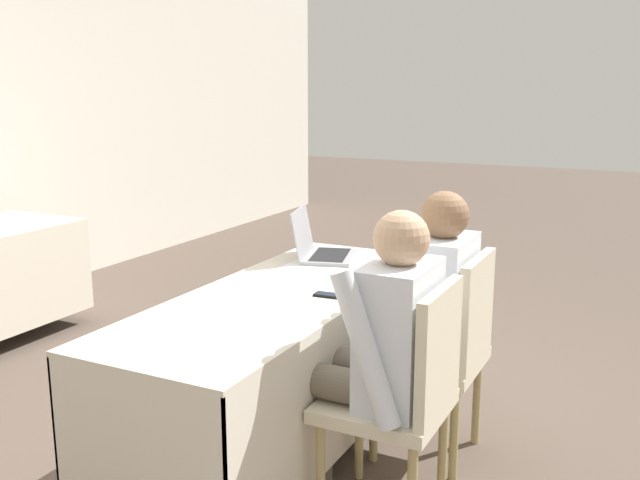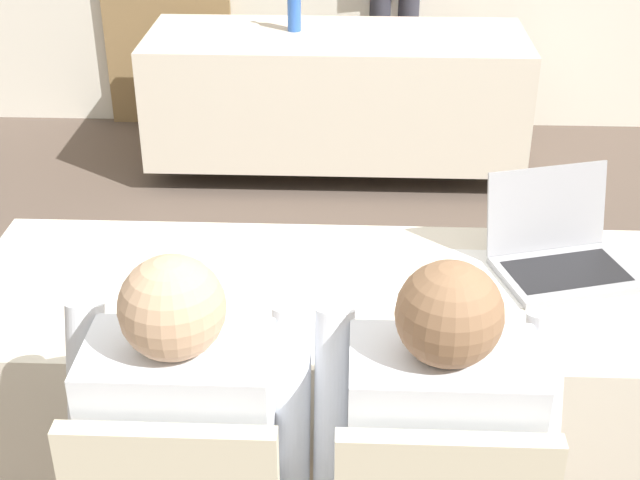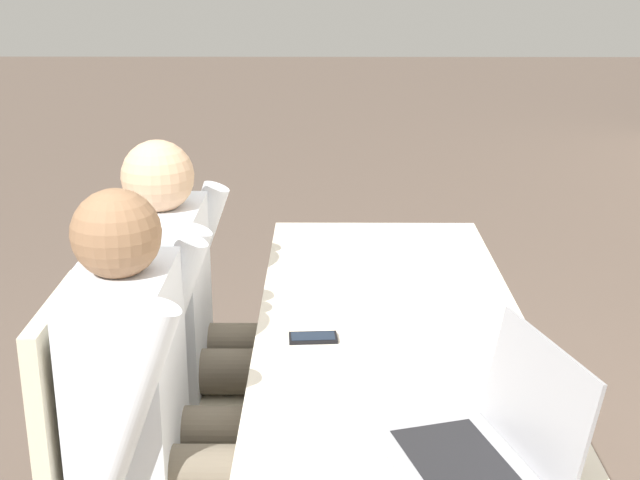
# 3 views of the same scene
# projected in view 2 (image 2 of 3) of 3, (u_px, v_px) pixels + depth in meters

# --- Properties ---
(conference_table_near) EXTENTS (1.90, 0.71, 0.72)m
(conference_table_near) POSITION_uv_depth(u_px,v_px,m) (323.00, 343.00, 2.43)
(conference_table_near) COLOR beige
(conference_table_near) RESTS_ON ground_plane
(conference_table_far) EXTENTS (1.90, 0.71, 0.72)m
(conference_table_far) POSITION_uv_depth(u_px,v_px,m) (336.00, 69.00, 4.50)
(conference_table_far) COLOR beige
(conference_table_far) RESTS_ON ground_plane
(laptop) EXTENTS (0.42, 0.38, 0.25)m
(laptop) POSITION_uv_depth(u_px,v_px,m) (560.00, 254.00, 2.41)
(laptop) COLOR #99999E
(laptop) RESTS_ON conference_table_near
(cell_phone) EXTENTS (0.07, 0.13, 0.01)m
(cell_phone) POSITION_uv_depth(u_px,v_px,m) (339.00, 332.00, 2.16)
(cell_phone) COLOR black
(cell_phone) RESTS_ON conference_table_near
(paper_beside_laptop) EXTENTS (0.32, 0.36, 0.00)m
(paper_beside_laptop) POSITION_uv_depth(u_px,v_px,m) (368.00, 279.00, 2.38)
(paper_beside_laptop) COLOR white
(paper_beside_laptop) RESTS_ON conference_table_near
(paper_centre_table) EXTENTS (0.22, 0.30, 0.00)m
(paper_centre_table) POSITION_uv_depth(u_px,v_px,m) (489.00, 277.00, 2.39)
(paper_centre_table) COLOR white
(paper_centre_table) RESTS_ON conference_table_near
(water_bottle) EXTENTS (0.07, 0.07, 0.28)m
(water_bottle) POSITION_uv_depth(u_px,v_px,m) (294.00, 6.00, 4.42)
(water_bottle) COLOR #2D5BB7
(water_bottle) RESTS_ON conference_table_far
(person_checkered_shirt) EXTENTS (0.50, 0.52, 1.17)m
(person_checkered_shirt) POSITION_uv_depth(u_px,v_px,m) (194.00, 447.00, 1.90)
(person_checkered_shirt) COLOR #665B4C
(person_checkered_shirt) RESTS_ON ground_plane
(person_white_shirt) EXTENTS (0.50, 0.52, 1.17)m
(person_white_shirt) POSITION_uv_depth(u_px,v_px,m) (433.00, 454.00, 1.88)
(person_white_shirt) COLOR #665B4C
(person_white_shirt) RESTS_ON ground_plane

